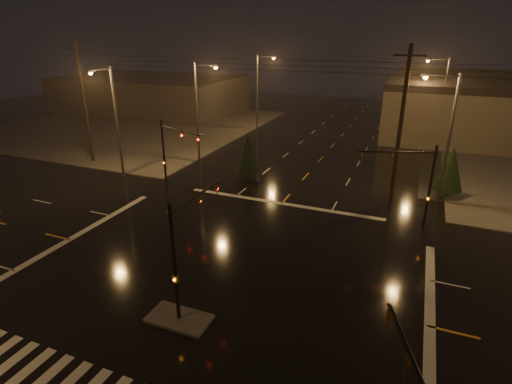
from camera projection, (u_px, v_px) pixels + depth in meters
ground at (218, 276)px, 22.34m from camera, size 140.00×140.00×0.00m
sidewalk_nw at (131, 125)px, 58.67m from camera, size 36.00×36.00×0.12m
median_island at (179, 318)px, 18.88m from camera, size 3.00×1.60×0.15m
stop_bar_far at (282, 203)px, 31.79m from camera, size 16.00×0.50×0.01m
commercial_block at (150, 93)px, 69.72m from camera, size 30.00×18.00×5.60m
signal_mast_median at (185, 241)px, 18.31m from camera, size 0.25×4.59×6.00m
signal_mast_ne at (415, 177)px, 26.29m from camera, size 4.84×1.86×6.00m
signal_mast_nw at (171, 148)px, 32.99m from camera, size 4.84×1.86×6.00m
streetlight_1 at (199, 107)px, 39.60m from camera, size 2.77×0.32×10.00m
streetlight_2 at (259, 88)px, 53.34m from camera, size 2.77×0.32×10.00m
streetlight_3 at (446, 131)px, 29.99m from camera, size 2.77×0.32×10.00m
streetlight_4 at (441, 95)px, 47.17m from camera, size 2.77×0.32×10.00m
streetlight_5 at (114, 116)px, 35.44m from camera, size 0.32×2.77×10.00m
utility_pole_0 at (85, 103)px, 39.85m from camera, size 2.20×0.32×12.00m
utility_pole_1 at (400, 128)px, 29.27m from camera, size 2.20×0.32×12.00m
conifer_0 at (450, 168)px, 32.10m from camera, size 2.31×2.31×4.31m
conifer_3 at (247, 152)px, 36.60m from camera, size 2.30×2.30×4.29m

